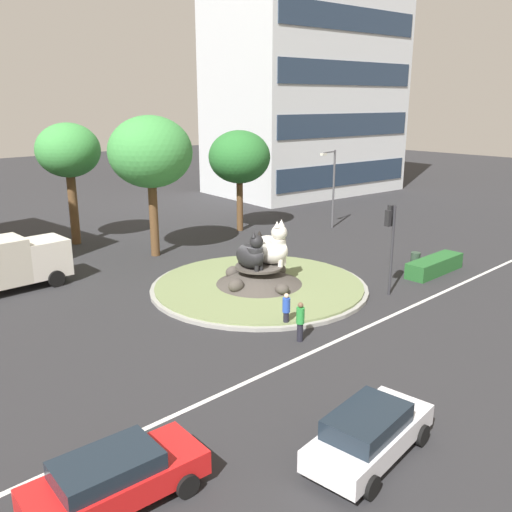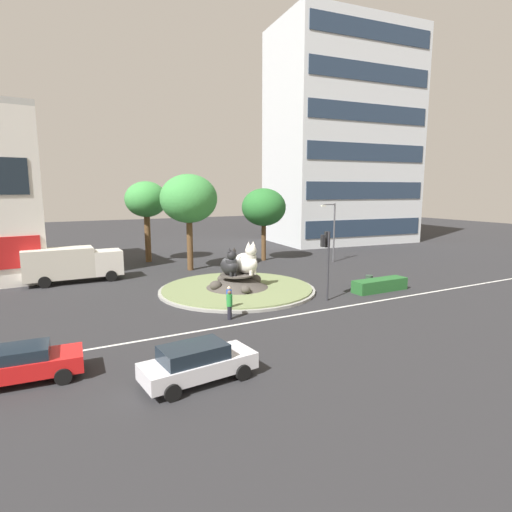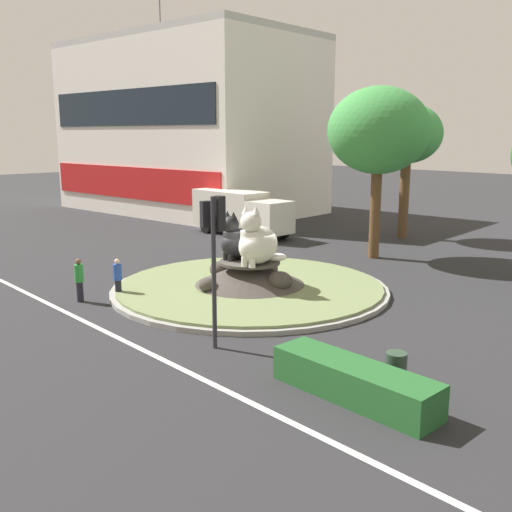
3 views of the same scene
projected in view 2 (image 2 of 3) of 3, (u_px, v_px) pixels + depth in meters
The scene contains 18 objects.
ground_plane at pixel (237, 291), 30.57m from camera, with size 160.00×160.00×0.00m, color #28282B.
lane_centreline at pixel (288, 316), 24.42m from camera, with size 112.00×0.20×0.01m, color silver.
roundabout_island at pixel (237, 286), 30.51m from camera, with size 11.55×11.55×1.29m.
cat_statue_black at pixel (230, 265), 29.87m from camera, with size 1.28×2.04×2.06m.
cat_statue_white at pixel (247, 262), 30.34m from camera, with size 1.86×2.70×2.43m.
traffic_light_mast at pixel (327, 250), 27.40m from camera, with size 0.77×0.48×4.68m.
office_tower at pixel (342, 138), 58.26m from camera, with size 20.33×14.09×29.36m.
clipped_hedge_strip at pixel (380, 285), 30.44m from camera, with size 4.47×1.20×0.90m, color #235B28.
broadleaf_tree_behind_island at pixel (264, 208), 42.97m from camera, with size 4.62×4.62×7.59m.
second_tree_near_tower at pixel (146, 200), 41.93m from camera, with size 4.27×4.27×8.29m.
third_tree_left at pixel (189, 199), 37.45m from camera, with size 5.21×5.21×8.85m.
streetlight_arm at pixel (333, 228), 42.14m from camera, with size 1.99×0.47×6.06m.
pedestrian_green_shirt at pixel (230, 304), 23.67m from camera, with size 0.34×0.34×1.72m.
pedestrian_blue_shirt at pixel (229, 299), 25.13m from camera, with size 0.34×0.34×1.61m.
sedan_on_far_lane at pixel (197, 362), 15.97m from camera, with size 4.62×2.34×1.52m.
parked_car_right at pixel (20, 363), 15.93m from camera, with size 4.54×2.22×1.44m.
delivery_box_truck at pixel (72, 263), 33.13m from camera, with size 7.44×2.62×2.84m.
litter_bin at pixel (369, 281), 31.80m from camera, with size 0.56×0.56×0.90m.
Camera 2 is at (-12.68, -26.97, 7.43)m, focal length 28.84 mm.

